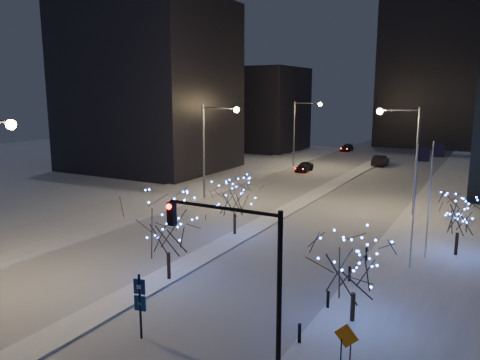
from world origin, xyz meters
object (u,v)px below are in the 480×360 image
Objects in this scene: street_lamp_w_far at (301,125)px; traffic_signal_east at (243,261)px; street_lamp_east at (407,146)px; construction_sign at (346,340)px; holiday_tree_median_far at (235,197)px; wayfinding_sign at (140,300)px; car_far at (347,148)px; holiday_tree_plaza_near at (355,264)px; holiday_tree_plaza_far at (459,215)px; street_lamp_w_mid at (212,139)px; holiday_tree_median_near at (167,225)px; car_near at (304,167)px; car_mid at (380,160)px.

street_lamp_w_far reaches higher than traffic_signal_east.
street_lamp_east reaches higher than construction_sign.
holiday_tree_median_far reaches higher than wayfinding_sign.
construction_sign is at bearing 2.92° from wayfinding_sign.
wayfinding_sign is (11.84, -73.93, 1.30)m from car_far.
holiday_tree_plaza_near is (20.66, -44.81, -3.40)m from street_lamp_w_far.
holiday_tree_plaza_far is 22.51m from wayfinding_sign.
street_lamp_w_mid reaches higher than traffic_signal_east.
holiday_tree_median_near is at bearing 171.20° from construction_sign.
holiday_tree_median_near is (9.44, -44.93, -2.97)m from street_lamp_w_far.
traffic_signal_east is at bearing -71.57° from car_near.
street_lamp_w_mid is 22.36m from car_near.
street_lamp_w_mid is 2.11× the size of holiday_tree_plaza_near.
wayfinding_sign is (12.48, -26.00, -4.56)m from street_lamp_w_mid.
car_near is 0.88× the size of holiday_tree_median_far.
holiday_tree_median_far reaches higher than holiday_tree_plaza_far.
street_lamp_w_mid is at bearing 140.66° from construction_sign.
holiday_tree_plaza_far is (15.89, 3.19, -0.18)m from holiday_tree_median_far.
street_lamp_w_mid and street_lamp_east have the same top height.
street_lamp_w_mid is at bearing -90.00° from street_lamp_w_far.
holiday_tree_median_far is (-10.58, -13.07, -3.29)m from street_lamp_east.
holiday_tree_median_far is (-2.00, -42.53, 2.35)m from car_mid.
construction_sign is at bearing -66.22° from street_lamp_w_far.
holiday_tree_median_near is at bearing -84.27° from car_far.
holiday_tree_median_near is 1.80× the size of wayfinding_sign.
wayfinding_sign is at bearing -63.36° from holiday_tree_median_near.
street_lamp_east reaches higher than traffic_signal_east.
holiday_tree_median_far is (-1.00, 9.85, -0.37)m from holiday_tree_median_near.
street_lamp_w_mid is 34.57m from car_mid.
car_far is 58.58m from holiday_tree_median_far.
traffic_signal_east is 1.42× the size of car_mid.
holiday_tree_median_far reaches higher than construction_sign.
holiday_tree_plaza_near is (2.79, 6.19, -1.66)m from traffic_signal_east.
wayfinding_sign is at bearing 92.55° from car_mid.
street_lamp_east is 30.07m from wayfinding_sign.
car_near is 42.16m from holiday_tree_median_near.
car_mid is 52.47m from holiday_tree_median_near.
street_lamp_w_far is 53.43m from construction_sign.
wayfinding_sign reaches higher than car_mid.
holiday_tree_plaza_near is at bearing -38.53° from holiday_tree_median_far.
wayfinding_sign is at bearing -64.35° from street_lamp_w_mid.
street_lamp_w_far is 14.03m from car_mid.
street_lamp_w_far reaches higher than car_far.
car_mid is at bearing 101.07° from holiday_tree_plaza_near.
construction_sign is at bearing -17.27° from holiday_tree_median_near.
street_lamp_east reaches higher than holiday_tree_plaza_near.
street_lamp_w_far is at bearing 130.85° from street_lamp_east.
car_mid is at bearing 106.24° from street_lamp_east.
wayfinding_sign is (-8.18, -6.19, -1.16)m from holiday_tree_plaza_near.
traffic_signal_east reaches higher than construction_sign.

